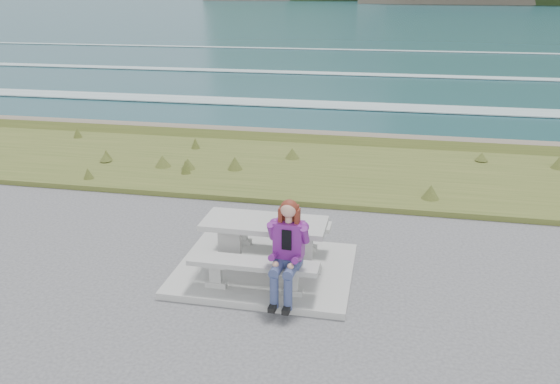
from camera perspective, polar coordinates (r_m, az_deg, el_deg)
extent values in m
cube|color=#A2A19C|center=(8.29, -1.58, -8.12)|extent=(2.60, 2.10, 0.10)
cube|color=#A2A19C|center=(8.37, -5.21, -7.20)|extent=(0.62, 0.12, 0.08)
cube|color=#A2A19C|center=(8.24, -5.28, -5.38)|extent=(0.34, 0.09, 0.51)
cube|color=#A2A19C|center=(8.12, -5.35, -3.50)|extent=(0.62, 0.12, 0.08)
cube|color=#A2A19C|center=(8.15, 2.15, -7.92)|extent=(0.62, 0.12, 0.08)
cube|color=#A2A19C|center=(8.02, 2.18, -6.06)|extent=(0.34, 0.09, 0.51)
cube|color=#A2A19C|center=(7.89, 2.21, -4.14)|extent=(0.62, 0.12, 0.08)
cube|color=#A2A19C|center=(7.96, -1.63, -3.30)|extent=(1.80, 0.75, 0.08)
cube|color=#A2A19C|center=(7.79, -6.69, -9.51)|extent=(0.30, 0.12, 0.08)
cube|color=#A2A19C|center=(7.71, -6.73, -8.54)|extent=(0.17, 0.09, 0.22)
cube|color=#A2A19C|center=(7.64, -6.78, -7.55)|extent=(0.30, 0.12, 0.08)
cube|color=#A2A19C|center=(7.55, 1.27, -10.38)|extent=(0.30, 0.12, 0.08)
cube|color=#A2A19C|center=(7.48, 1.28, -9.39)|extent=(0.17, 0.09, 0.22)
cube|color=#A2A19C|center=(7.40, 1.28, -8.38)|extent=(0.30, 0.12, 0.08)
cube|color=#A2A19C|center=(7.47, -2.82, -7.47)|extent=(1.80, 0.35, 0.07)
cube|color=#A2A19C|center=(8.97, -3.95, -5.19)|extent=(0.30, 0.12, 0.08)
cube|color=#A2A19C|center=(8.91, -3.97, -4.32)|extent=(0.17, 0.09, 0.22)
cube|color=#A2A19C|center=(8.85, -4.00, -3.44)|extent=(0.30, 0.12, 0.08)
cube|color=#A2A19C|center=(8.77, 2.91, -5.80)|extent=(0.30, 0.12, 0.08)
cube|color=#A2A19C|center=(8.71, 2.92, -4.92)|extent=(0.17, 0.09, 0.22)
cube|color=#A2A19C|center=(8.64, 2.94, -4.01)|extent=(0.30, 0.12, 0.08)
cube|color=#A2A19C|center=(8.70, -0.57, -3.28)|extent=(1.80, 0.35, 0.07)
cube|color=#3C4D1D|center=(12.85, 3.43, 2.11)|extent=(160.00, 4.50, 0.22)
cube|color=brown|center=(15.61, 4.96, 5.35)|extent=(160.00, 0.80, 2.20)
plane|color=#1C4750|center=(437.14, 11.91, 19.04)|extent=(1600.00, 1600.00, 0.00)
cube|color=silver|center=(21.93, 6.72, 4.94)|extent=(220.00, 3.00, 0.06)
cube|color=silver|center=(29.71, 8.13, 8.90)|extent=(220.00, 2.00, 0.06)
cube|color=silver|center=(41.53, 9.26, 12.03)|extent=(220.00, 1.40, 0.06)
cube|color=silver|center=(59.40, 10.12, 14.37)|extent=(220.00, 1.00, 0.06)
cube|color=navy|center=(7.27, 0.47, -9.49)|extent=(0.40, 0.69, 0.56)
cube|color=#6E1B7C|center=(7.22, 0.94, -4.99)|extent=(0.40, 0.25, 0.50)
sphere|color=tan|center=(7.03, 0.92, -1.84)|extent=(0.21, 0.21, 0.21)
sphere|color=#5B1E14|center=(7.04, 0.97, -1.70)|extent=(0.23, 0.23, 0.23)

